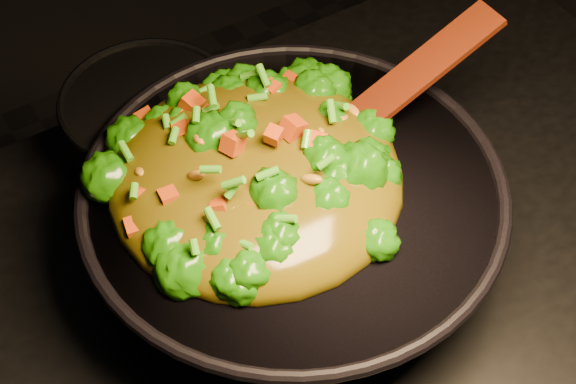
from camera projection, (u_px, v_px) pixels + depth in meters
wok at (293, 225)px, 1.00m from camera, size 0.55×0.55×0.13m
stir_fry at (254, 148)px, 0.91m from camera, size 0.37×0.37×0.11m
spatula at (391, 94)px, 0.97m from camera, size 0.28×0.05×0.12m
back_pot at (152, 129)px, 1.10m from camera, size 0.27×0.27×0.12m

